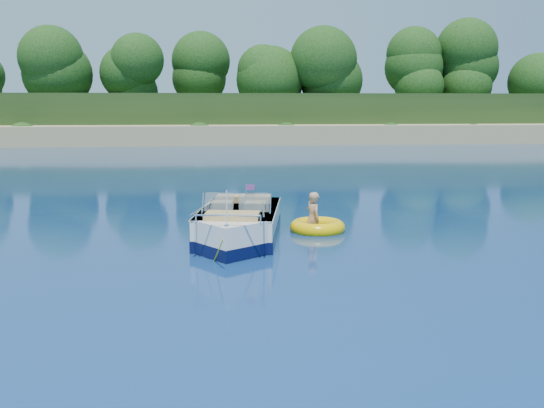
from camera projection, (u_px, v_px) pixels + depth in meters
name	position (u px, v px, depth m)	size (l,w,h in m)	color
ground	(161.00, 265.00, 12.08)	(160.00, 160.00, 0.00)	#091F45
shoreline	(202.00, 121.00, 74.50)	(170.00, 59.00, 6.00)	tan
treeline	(198.00, 75.00, 51.42)	(150.00, 7.12, 8.19)	#321D10
motorboat	(238.00, 227.00, 14.18)	(2.31, 5.00, 1.67)	silver
tow_tube	(317.00, 227.00, 15.33)	(1.44, 1.44, 0.37)	#F3BC03
boy	(312.00, 231.00, 15.35)	(0.52, 0.34, 1.42)	tan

